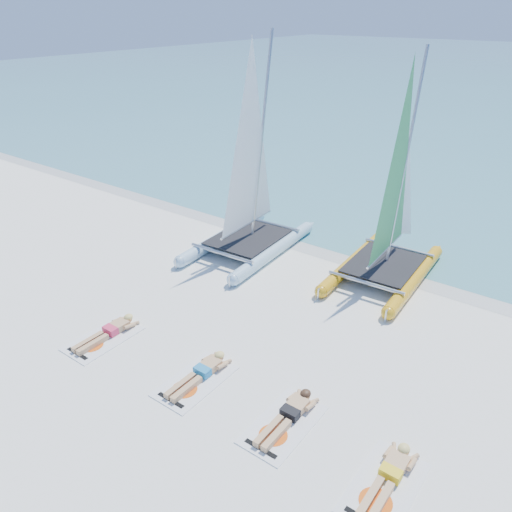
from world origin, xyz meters
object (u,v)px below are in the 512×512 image
(sunbather_b, at_px, (201,372))
(sunbather_c, at_px, (289,414))
(sunbather_a, at_px, (109,331))
(towel_c, at_px, (283,424))
(sunbather_d, at_px, (390,475))
(towel_d, at_px, (384,487))
(towel_a, at_px, (104,339))
(catamaran_blue, at_px, (249,189))
(towel_b, at_px, (196,381))
(catamaran_yellow, at_px, (397,206))

(sunbather_b, distance_m, sunbather_c, 2.24)
(sunbather_a, relative_size, towel_c, 0.93)
(sunbather_b, height_order, sunbather_d, same)
(towel_c, height_order, towel_d, same)
(towel_a, bearing_deg, catamaran_blue, 92.01)
(towel_a, relative_size, towel_d, 1.00)
(sunbather_a, bearing_deg, towel_d, -0.48)
(towel_a, xyz_separation_m, towel_d, (7.26, 0.13, 0.00))
(towel_a, relative_size, sunbather_c, 1.07)
(towel_b, bearing_deg, towel_d, -0.97)
(towel_c, height_order, sunbather_c, sunbather_c)
(towel_a, distance_m, towel_b, 2.87)
(towel_a, distance_m, sunbather_b, 2.89)
(sunbather_d, bearing_deg, towel_a, -177.45)
(catamaran_blue, relative_size, towel_b, 3.75)
(towel_a, xyz_separation_m, sunbather_b, (2.86, 0.40, 0.11))
(towel_d, bearing_deg, sunbather_d, 90.00)
(sunbather_a, relative_size, sunbather_c, 1.00)
(towel_b, relative_size, sunbather_c, 1.07)
(towel_b, bearing_deg, sunbather_c, 7.14)
(catamaran_yellow, distance_m, sunbather_a, 8.67)
(towel_a, distance_m, towel_d, 7.26)
(towel_c, relative_size, towel_d, 1.00)
(towel_a, bearing_deg, sunbather_a, 90.00)
(sunbather_c, relative_size, towel_d, 0.93)
(towel_b, relative_size, sunbather_d, 1.07)
(towel_c, bearing_deg, towel_a, -176.71)
(catamaran_yellow, bearing_deg, sunbather_d, -69.50)
(towel_a, bearing_deg, towel_c, 3.29)
(sunbather_c, bearing_deg, sunbather_b, -177.75)
(sunbather_c, height_order, sunbather_d, same)
(sunbather_a, xyz_separation_m, sunbather_c, (5.10, 0.29, 0.00))
(towel_d, height_order, sunbather_d, sunbather_d)
(catamaran_blue, distance_m, towel_c, 8.23)
(sunbather_a, bearing_deg, sunbather_b, 4.09)
(towel_c, relative_size, sunbather_c, 1.07)
(catamaran_blue, xyz_separation_m, towel_d, (7.48, -6.10, -2.06))
(towel_c, distance_m, towel_d, 2.17)
(towel_b, relative_size, towel_c, 1.00)
(catamaran_yellow, height_order, sunbather_b, catamaran_yellow)
(catamaran_blue, xyz_separation_m, towel_c, (5.31, -5.93, -2.06))
(towel_a, height_order, towel_c, same)
(catamaran_blue, xyz_separation_m, towel_a, (0.22, -6.23, -2.06))
(sunbather_a, distance_m, sunbather_c, 5.10)
(sunbather_a, height_order, sunbather_c, same)
(catamaran_blue, relative_size, sunbather_b, 4.02)
(catamaran_blue, height_order, towel_c, catamaran_blue)
(towel_b, distance_m, sunbather_b, 0.22)
(catamaran_yellow, height_order, towel_a, catamaran_yellow)
(sunbather_d, bearing_deg, sunbather_c, 175.71)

